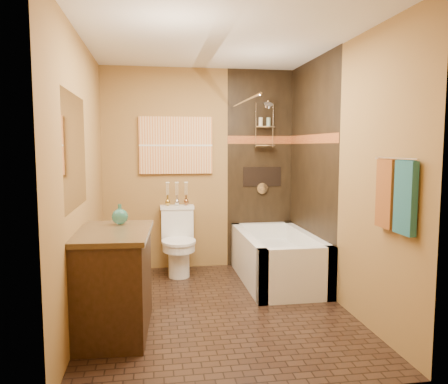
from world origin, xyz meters
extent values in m
plane|color=black|center=(0.00, 0.00, 0.00)|extent=(3.00, 3.00, 0.00)
cube|color=olive|center=(-1.20, 0.00, 1.25)|extent=(0.02, 3.00, 2.50)
cube|color=olive|center=(1.20, 0.00, 1.25)|extent=(0.02, 3.00, 2.50)
cube|color=olive|center=(0.00, 1.50, 1.25)|extent=(2.40, 0.02, 2.50)
cube|color=olive|center=(0.00, -1.50, 1.25)|extent=(2.40, 0.02, 2.50)
plane|color=silver|center=(0.00, 0.00, 2.50)|extent=(3.00, 3.00, 0.00)
cube|color=black|center=(0.78, 1.49, 1.25)|extent=(0.85, 0.01, 2.50)
cube|color=black|center=(1.19, 0.75, 1.25)|extent=(0.01, 1.50, 2.50)
cube|color=maroon|center=(0.78, 1.48, 1.62)|extent=(0.85, 0.01, 0.10)
cube|color=maroon|center=(1.18, 0.75, 1.62)|extent=(0.01, 1.50, 0.10)
cube|color=black|center=(0.80, 1.48, 1.15)|extent=(0.50, 0.01, 0.25)
cylinder|color=silver|center=(0.80, 1.35, 2.08)|extent=(0.02, 0.26, 0.02)
cylinder|color=silver|center=(0.80, 1.20, 2.03)|extent=(0.11, 0.11, 0.09)
cylinder|color=silver|center=(0.80, 1.47, 1.00)|extent=(0.14, 0.02, 0.14)
cylinder|color=silver|center=(0.40, 0.75, 2.02)|extent=(0.03, 1.55, 0.03)
cylinder|color=silver|center=(1.15, -1.05, 1.45)|extent=(0.02, 0.55, 0.02)
cube|color=#1B4F5C|center=(1.16, -1.18, 1.18)|extent=(0.05, 0.22, 0.52)
cube|color=brown|center=(1.16, -0.92, 1.18)|extent=(0.05, 0.22, 0.52)
cube|color=orange|center=(-0.30, 1.48, 1.55)|extent=(0.90, 0.04, 0.70)
cube|color=white|center=(-1.19, -0.37, 1.50)|extent=(0.01, 1.00, 0.90)
cube|color=white|center=(0.80, 0.05, 0.28)|extent=(0.80, 0.10, 0.55)
cube|color=white|center=(0.80, 1.45, 0.28)|extent=(0.80, 0.10, 0.55)
cube|color=white|center=(0.45, 0.75, 0.28)|extent=(0.10, 1.50, 0.55)
cube|color=white|center=(1.15, 0.75, 0.28)|extent=(0.10, 1.50, 0.55)
cube|color=white|center=(0.80, 0.75, 0.17)|extent=(0.64, 1.34, 0.35)
cube|color=white|center=(-0.30, 1.39, 0.57)|extent=(0.39, 0.17, 0.39)
cube|color=white|center=(-0.30, 1.39, 0.79)|extent=(0.41, 0.20, 0.04)
cylinder|color=white|center=(-0.30, 1.08, 0.20)|extent=(0.25, 0.25, 0.39)
cylinder|color=white|center=(-0.30, 1.08, 0.37)|extent=(0.38, 0.38, 0.10)
cylinder|color=white|center=(-0.30, 1.08, 0.43)|extent=(0.40, 0.40, 0.03)
cube|color=black|center=(-0.92, -0.37, 0.41)|extent=(0.62, 0.95, 0.82)
cube|color=black|center=(-0.91, -0.37, 0.84)|extent=(0.65, 1.01, 0.04)
camera|label=1|loc=(-0.58, -3.97, 1.54)|focal=35.00mm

